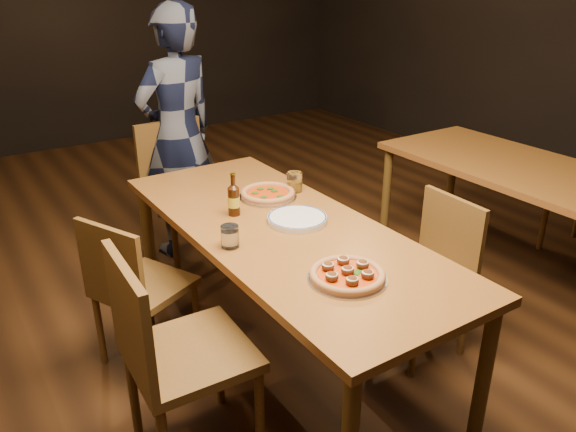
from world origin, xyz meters
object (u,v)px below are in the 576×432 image
water_glass (230,236)px  chair_main_nw (190,352)px  table_right (540,183)px  amber_glass (294,182)px  pizza_margherita (268,194)px  chair_end (187,194)px  plate_stack (297,219)px  beer_bottle (234,201)px  pizza_meatball (347,275)px  chair_main_e (420,276)px  chair_main_sw (144,285)px  diner (178,134)px  table_main (282,240)px

water_glass → chair_main_nw: bearing=-142.1°
table_right → amber_glass: size_ratio=19.23×
amber_glass → pizza_margherita: bearing=179.2°
table_right → chair_end: bearing=138.9°
plate_stack → beer_bottle: (-0.21, 0.24, 0.06)m
pizza_margherita → plate_stack: size_ratio=1.08×
table_right → pizza_meatball: 1.79m
chair_main_e → water_glass: 1.03m
plate_stack → beer_bottle: bearing=131.7°
chair_main_sw → diner: 1.32m
table_right → plate_stack: (-1.61, 0.20, 0.09)m
table_right → pizza_margherita: pizza_margherita is taller
chair_end → pizza_meatball: (-0.10, -1.79, 0.28)m
chair_main_e → diner: size_ratio=0.51×
chair_main_e → amber_glass: chair_main_e is taller
chair_end → pizza_meatball: size_ratio=3.17×
chair_main_e → water_glass: chair_main_e is taller
water_glass → diner: size_ratio=0.06×
pizza_margherita → beer_bottle: (-0.26, -0.11, 0.06)m
chair_main_sw → diner: bearing=-56.7°
table_main → chair_main_nw: (-0.62, -0.30, -0.19)m
chair_main_sw → diner: (0.66, 1.06, 0.41)m
pizza_margherita → amber_glass: bearing=-0.8°
amber_glass → table_right: bearing=-21.2°
pizza_meatball → diner: (0.16, 2.00, 0.07)m
chair_main_nw → amber_glass: bearing=-52.5°
pizza_margherita → water_glass: (-0.43, -0.40, 0.03)m
pizza_meatball → pizza_margherita: size_ratio=1.02×
diner → water_glass: bearing=60.8°
pizza_margherita → water_glass: water_glass is taller
plate_stack → water_glass: size_ratio=2.89×
table_main → pizza_meatball: (-0.05, -0.55, 0.09)m
table_right → diner: diner is taller
chair_main_sw → plate_stack: 0.82m
pizza_meatball → amber_glass: bearing=68.3°
chair_main_nw → diner: bearing=-20.1°
chair_end → amber_glass: (0.25, -0.90, 0.31)m
chair_main_e → amber_glass: 0.82m
chair_main_e → chair_end: 1.65m
pizza_meatball → amber_glass: 0.96m
pizza_margherita → diner: bearing=91.5°
table_main → diner: bearing=85.9°
table_right → pizza_margherita: (-1.57, 0.55, 0.09)m
chair_main_sw → pizza_margherita: 0.77m
pizza_margherita → beer_bottle: bearing=-157.4°
plate_stack → water_glass: 0.39m
chair_main_nw → amber_glass: chair_main_nw is taller
chair_end → diner: (0.06, 0.21, 0.35)m
plate_stack → amber_glass: amber_glass is taller
chair_main_e → beer_bottle: size_ratio=4.13×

